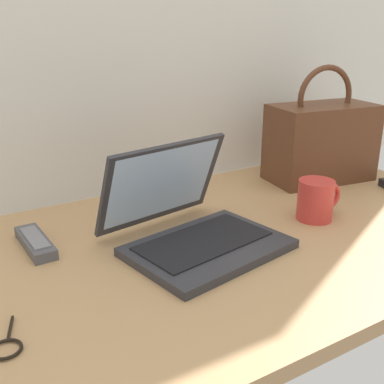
{
  "coord_description": "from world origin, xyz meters",
  "views": [
    {
      "loc": [
        -0.45,
        -0.76,
        0.48
      ],
      "look_at": [
        0.01,
        0.0,
        0.15
      ],
      "focal_mm": 44.37,
      "sensor_mm": 36.0,
      "label": 1
    }
  ],
  "objects_px": {
    "coffee_mug": "(316,199)",
    "handbag": "(321,141)",
    "remote_control_near": "(35,242)",
    "laptop": "(192,224)"
  },
  "relations": [
    {
      "from": "coffee_mug",
      "to": "remote_control_near",
      "type": "distance_m",
      "value": 0.64
    },
    {
      "from": "remote_control_near",
      "to": "handbag",
      "type": "bearing_deg",
      "value": 1.53
    },
    {
      "from": "laptop",
      "to": "handbag",
      "type": "height_order",
      "value": "handbag"
    },
    {
      "from": "remote_control_near",
      "to": "handbag",
      "type": "height_order",
      "value": "handbag"
    },
    {
      "from": "laptop",
      "to": "remote_control_near",
      "type": "height_order",
      "value": "laptop"
    },
    {
      "from": "coffee_mug",
      "to": "handbag",
      "type": "distance_m",
      "value": 0.32
    },
    {
      "from": "coffee_mug",
      "to": "remote_control_near",
      "type": "relative_size",
      "value": 0.76
    },
    {
      "from": "coffee_mug",
      "to": "handbag",
      "type": "xyz_separation_m",
      "value": [
        0.23,
        0.21,
        0.07
      ]
    },
    {
      "from": "laptop",
      "to": "coffee_mug",
      "type": "bearing_deg",
      "value": -6.87
    },
    {
      "from": "coffee_mug",
      "to": "handbag",
      "type": "bearing_deg",
      "value": 43.37
    }
  ]
}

